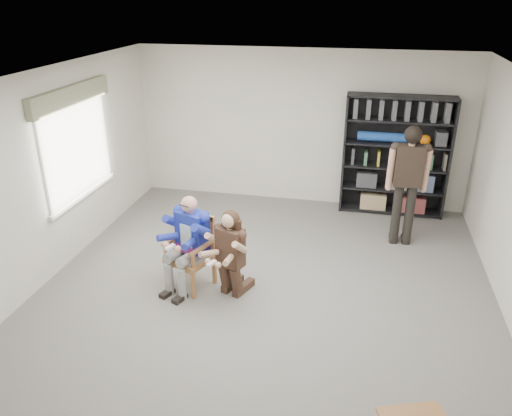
% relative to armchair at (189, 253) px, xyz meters
% --- Properties ---
extents(room_shell, '(6.00, 7.00, 2.80)m').
position_rel_armchair_xyz_m(room_shell, '(1.01, -0.18, 0.89)').
color(room_shell, white).
rests_on(room_shell, ground).
extents(floor, '(6.00, 7.00, 0.01)m').
position_rel_armchair_xyz_m(floor, '(1.01, -0.18, -0.51)').
color(floor, slate).
rests_on(floor, ground).
extents(window_left, '(0.16, 2.00, 1.75)m').
position_rel_armchair_xyz_m(window_left, '(-1.94, 0.82, 1.12)').
color(window_left, white).
rests_on(window_left, room_shell).
extents(armchair, '(0.75, 0.74, 1.01)m').
position_rel_armchair_xyz_m(armchair, '(0.00, 0.00, 0.00)').
color(armchair, '#926237').
rests_on(armchair, floor).
extents(seated_man, '(0.81, 0.94, 1.31)m').
position_rel_armchair_xyz_m(seated_man, '(0.00, -0.00, 0.15)').
color(seated_man, '#14279C').
rests_on(seated_man, floor).
extents(kneeling_woman, '(0.76, 0.94, 1.20)m').
position_rel_armchair_xyz_m(kneeling_woman, '(0.58, -0.12, 0.10)').
color(kneeling_woman, '#332017').
rests_on(kneeling_woman, floor).
extents(bookshelf, '(1.80, 0.38, 2.10)m').
position_rel_armchair_xyz_m(bookshelf, '(2.71, 3.10, 0.54)').
color(bookshelf, black).
rests_on(bookshelf, floor).
extents(standing_man, '(0.60, 0.35, 1.89)m').
position_rel_armchair_xyz_m(standing_man, '(2.84, 1.88, 0.44)').
color(standing_man, black).
rests_on(standing_man, floor).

